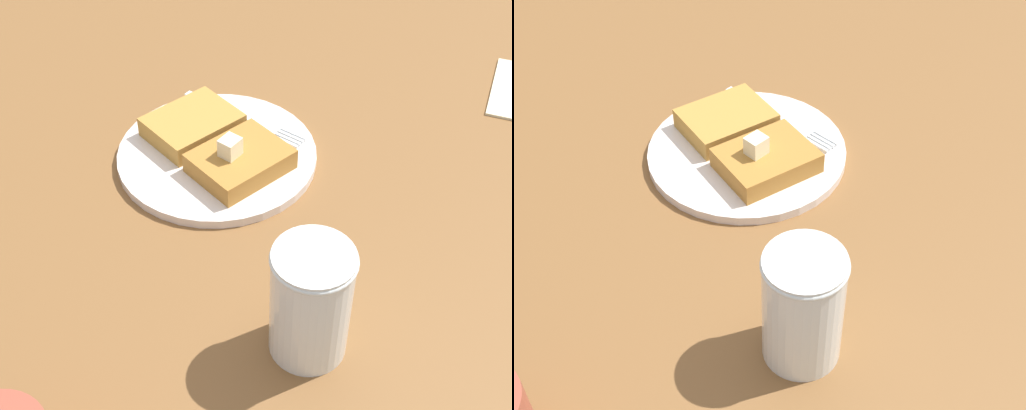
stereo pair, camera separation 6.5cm
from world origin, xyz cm
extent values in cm
cube|color=brown|center=(0.00, 0.00, 1.45)|extent=(102.48, 102.48, 2.91)
cylinder|color=silver|center=(0.12, 5.14, 3.41)|extent=(21.23, 21.23, 1.00)
torus|color=brown|center=(0.12, 5.14, 3.51)|extent=(21.23, 21.23, 0.80)
cube|color=#A9712E|center=(-3.86, 5.72, 5.05)|extent=(8.58, 10.28, 2.27)
cube|color=#B38036|center=(4.10, 4.56, 5.05)|extent=(8.58, 10.28, 2.27)
cube|color=#F7EFC4|center=(-3.33, 6.63, 7.17)|extent=(1.88, 2.07, 1.98)
cube|color=silver|center=(4.78, -0.68, 4.09)|extent=(10.04, 1.74, 0.36)
cube|color=silver|center=(-1.59, -1.22, 4.09)|extent=(2.97, 2.43, 0.36)
cube|color=silver|center=(-4.51, -2.29, 4.09)|extent=(3.22, 0.59, 0.36)
cube|color=silver|center=(-4.56, -1.74, 4.09)|extent=(3.22, 0.59, 0.36)
cube|color=silver|center=(-4.61, -1.19, 4.09)|extent=(3.22, 0.59, 0.36)
cube|color=silver|center=(-4.65, -0.65, 4.09)|extent=(3.22, 0.59, 0.36)
cylinder|color=#491D0A|center=(-21.96, 17.90, 6.12)|extent=(5.91, 5.91, 6.42)
cylinder|color=silver|center=(-21.96, 17.90, 8.34)|extent=(6.43, 6.43, 10.88)
torus|color=silver|center=(-21.96, 17.90, 13.33)|extent=(6.67, 6.67, 0.50)
camera|label=1|loc=(-41.37, 47.15, 52.10)|focal=50.00mm
camera|label=2|loc=(-45.99, 42.62, 52.10)|focal=50.00mm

